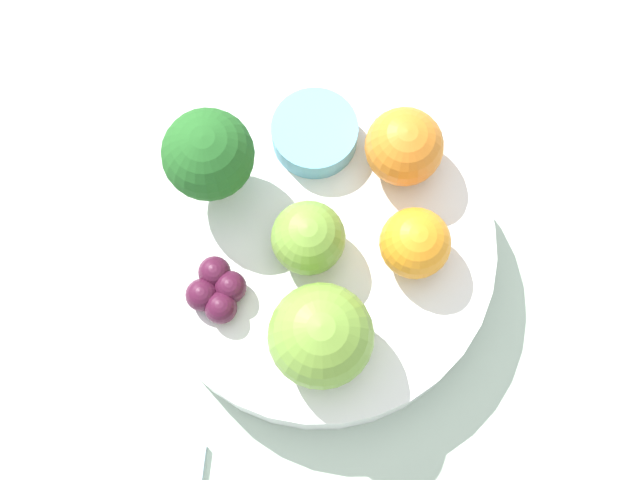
{
  "coord_description": "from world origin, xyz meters",
  "views": [
    {
      "loc": [
        -0.14,
        0.04,
        0.59
      ],
      "look_at": [
        0.0,
        0.0,
        0.07
      ],
      "focal_mm": 50.0,
      "sensor_mm": 36.0,
      "label": 1
    }
  ],
  "objects_px": {
    "broccoli": "(209,156)",
    "grape_cluster": "(217,292)",
    "apple_green": "(306,232)",
    "bowl": "(320,254)",
    "orange_front": "(404,147)",
    "small_cup": "(315,133)",
    "orange_back": "(415,243)",
    "apple_red": "(321,336)"
  },
  "relations": [
    {
      "from": "apple_red",
      "to": "orange_back",
      "type": "xyz_separation_m",
      "value": [
        0.04,
        -0.07,
        -0.01
      ]
    },
    {
      "from": "orange_front",
      "to": "orange_back",
      "type": "bearing_deg",
      "value": 167.26
    },
    {
      "from": "bowl",
      "to": "apple_red",
      "type": "xyz_separation_m",
      "value": [
        -0.06,
        0.02,
        0.05
      ]
    },
    {
      "from": "bowl",
      "to": "orange_front",
      "type": "bearing_deg",
      "value": -60.61
    },
    {
      "from": "orange_front",
      "to": "grape_cluster",
      "type": "relative_size",
      "value": 1.3
    },
    {
      "from": "bowl",
      "to": "orange_front",
      "type": "relative_size",
      "value": 4.52
    },
    {
      "from": "orange_back",
      "to": "grape_cluster",
      "type": "bearing_deg",
      "value": 85.31
    },
    {
      "from": "apple_red",
      "to": "orange_back",
      "type": "bearing_deg",
      "value": -62.07
    },
    {
      "from": "bowl",
      "to": "small_cup",
      "type": "xyz_separation_m",
      "value": [
        0.07,
        -0.02,
        0.03
      ]
    },
    {
      "from": "bowl",
      "to": "orange_back",
      "type": "distance_m",
      "value": 0.07
    },
    {
      "from": "grape_cluster",
      "to": "apple_red",
      "type": "bearing_deg",
      "value": -133.47
    },
    {
      "from": "bowl",
      "to": "orange_front",
      "type": "height_order",
      "value": "orange_front"
    },
    {
      "from": "orange_back",
      "to": "small_cup",
      "type": "height_order",
      "value": "orange_back"
    },
    {
      "from": "broccoli",
      "to": "apple_red",
      "type": "relative_size",
      "value": 1.19
    },
    {
      "from": "small_cup",
      "to": "bowl",
      "type": "bearing_deg",
      "value": 165.06
    },
    {
      "from": "apple_green",
      "to": "grape_cluster",
      "type": "relative_size",
      "value": 1.2
    },
    {
      "from": "apple_red",
      "to": "apple_green",
      "type": "distance_m",
      "value": 0.06
    },
    {
      "from": "orange_back",
      "to": "apple_red",
      "type": "bearing_deg",
      "value": 117.93
    },
    {
      "from": "broccoli",
      "to": "apple_green",
      "type": "distance_m",
      "value": 0.07
    },
    {
      "from": "orange_front",
      "to": "bowl",
      "type": "bearing_deg",
      "value": 119.39
    },
    {
      "from": "apple_red",
      "to": "small_cup",
      "type": "height_order",
      "value": "apple_red"
    },
    {
      "from": "apple_green",
      "to": "orange_back",
      "type": "xyz_separation_m",
      "value": [
        -0.03,
        -0.06,
        -0.0
      ]
    },
    {
      "from": "bowl",
      "to": "grape_cluster",
      "type": "relative_size",
      "value": 5.88
    },
    {
      "from": "small_cup",
      "to": "apple_green",
      "type": "bearing_deg",
      "value": 158.35
    },
    {
      "from": "bowl",
      "to": "apple_red",
      "type": "height_order",
      "value": "apple_red"
    },
    {
      "from": "orange_front",
      "to": "orange_back",
      "type": "height_order",
      "value": "orange_front"
    },
    {
      "from": "bowl",
      "to": "broccoli",
      "type": "distance_m",
      "value": 0.1
    },
    {
      "from": "bowl",
      "to": "apple_green",
      "type": "bearing_deg",
      "value": 62.63
    },
    {
      "from": "orange_front",
      "to": "small_cup",
      "type": "relative_size",
      "value": 0.89
    },
    {
      "from": "broccoli",
      "to": "grape_cluster",
      "type": "relative_size",
      "value": 1.95
    },
    {
      "from": "apple_red",
      "to": "small_cup",
      "type": "distance_m",
      "value": 0.13
    },
    {
      "from": "apple_green",
      "to": "grape_cluster",
      "type": "xyz_separation_m",
      "value": [
        -0.02,
        0.06,
        -0.01
      ]
    },
    {
      "from": "apple_red",
      "to": "broccoli",
      "type": "bearing_deg",
      "value": 14.61
    },
    {
      "from": "apple_red",
      "to": "grape_cluster",
      "type": "distance_m",
      "value": 0.07
    },
    {
      "from": "grape_cluster",
      "to": "apple_green",
      "type": "bearing_deg",
      "value": -75.3
    },
    {
      "from": "orange_back",
      "to": "small_cup",
      "type": "xyz_separation_m",
      "value": [
        0.09,
        0.03,
        -0.01
      ]
    },
    {
      "from": "apple_green",
      "to": "broccoli",
      "type": "bearing_deg",
      "value": 37.04
    },
    {
      "from": "broccoli",
      "to": "apple_green",
      "type": "height_order",
      "value": "broccoli"
    },
    {
      "from": "orange_back",
      "to": "orange_front",
      "type": "bearing_deg",
      "value": -12.74
    },
    {
      "from": "orange_back",
      "to": "small_cup",
      "type": "distance_m",
      "value": 0.1
    },
    {
      "from": "apple_red",
      "to": "orange_front",
      "type": "height_order",
      "value": "apple_red"
    },
    {
      "from": "broccoli",
      "to": "grape_cluster",
      "type": "distance_m",
      "value": 0.08
    }
  ]
}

